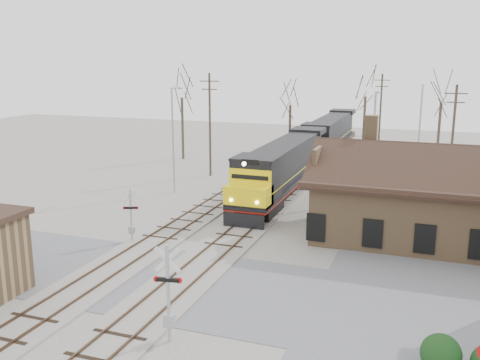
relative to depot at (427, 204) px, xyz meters
The scene contains 20 objects.
ground 17.14m from the depot, 134.97° to the right, with size 140.00×140.00×0.00m, color #A39E93.
road 17.13m from the depot, 134.97° to the right, with size 60.00×9.00×0.03m, color #5C5C61.
track_main 12.58m from the depot, 165.97° to the left, with size 3.40×90.00×0.24m.
track_siding 16.92m from the depot, 169.70° to the left, with size 3.40×90.00×0.24m.
depot is the anchor object (origin of this frame).
locomotive_lead 14.34m from the depot, 146.75° to the left, with size 3.19×21.35×4.74m.
locomotive_trailing 31.83m from the depot, 112.12° to the left, with size 3.19×21.35×4.49m.
crossbuck_near 20.16m from the depot, 119.10° to the right, with size 1.22×0.33×4.31m.
crossbuck_far 19.32m from the depot, 158.44° to the right, with size 0.96×0.44×3.52m.
hedge_a 16.23m from the depot, 86.83° to the right, with size 1.54×1.54×1.54m, color black.
streetlight_a 22.26m from the depot, 164.80° to the left, with size 0.25×2.04×9.30m.
streetlight_b 11.22m from the depot, 115.27° to the left, with size 0.25×2.04×9.04m.
streetlight_c 21.20m from the depot, 93.49° to the left, with size 0.25×2.04×9.18m.
utility_pole_a 25.11m from the depot, 147.68° to the left, with size 2.00×0.24×10.31m.
utility_pole_b 35.53m from the depot, 100.58° to the left, with size 2.00×0.24×9.83m.
utility_pole_c 16.83m from the depot, 84.02° to the left, with size 2.00×0.24×9.41m.
tree_a 35.31m from the depot, 143.08° to the left, with size 4.83×4.83×11.85m.
tree_b 32.13m from the depot, 121.13° to the left, with size 4.12×4.12×10.10m.
tree_c 34.88m from the depot, 103.98° to the left, with size 4.69×4.69×11.48m.
tree_d 31.12m from the depot, 88.76° to the left, with size 4.47×4.47×10.96m.
Camera 1 is at (11.95, -23.83, 11.65)m, focal length 40.00 mm.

